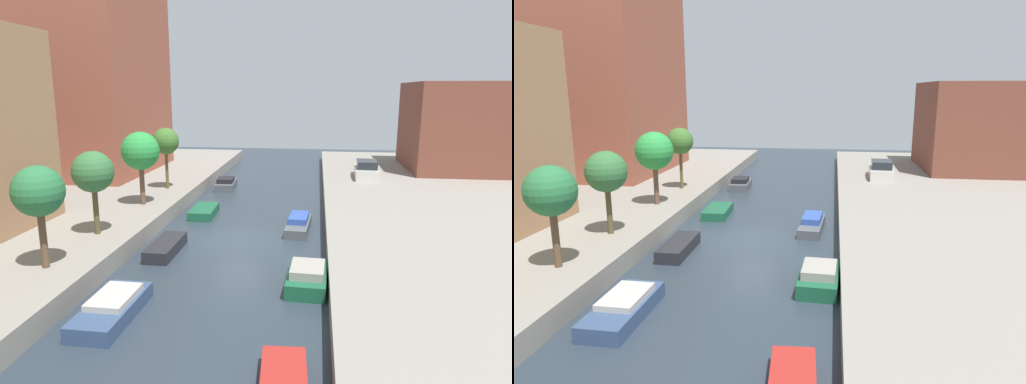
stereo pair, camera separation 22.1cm
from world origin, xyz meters
TOP-DOWN VIEW (x-y plane):
  - ground_plane at (0.00, 0.00)m, footprint 84.00×84.00m
  - quay_left at (-15.00, 0.00)m, footprint 20.00×64.00m
  - apartment_tower_far at (-16.00, 15.44)m, footprint 10.00×13.95m
  - low_block_right at (18.00, 20.79)m, footprint 10.00×10.95m
  - street_tree_1 at (-7.02, -7.68)m, footprint 2.14×2.14m
  - street_tree_2 at (-7.02, -3.00)m, footprint 2.15×2.15m
  - street_tree_3 at (-7.02, 3.42)m, footprint 2.49×2.49m
  - street_tree_4 at (-7.02, 8.45)m, footprint 2.02×2.02m
  - parked_car at (8.67, 15.03)m, footprint 2.07×4.54m
  - moored_boat_left_1 at (-3.14, -9.70)m, footprint 1.73×4.11m
  - moored_boat_left_2 at (-3.41, -2.71)m, footprint 1.30×3.64m
  - moored_boat_left_3 at (-3.20, 4.71)m, footprint 1.67×3.31m
  - moored_boat_left_4 at (-3.40, 13.35)m, footprint 1.73×3.41m
  - moored_boat_right_2 at (4.10, -5.92)m, footprint 1.83×3.44m
  - moored_boat_right_3 at (3.38, 2.26)m, footprint 1.56×4.10m

SIDE VIEW (x-z plane):
  - ground_plane at x=0.00m, z-range 0.00..0.00m
  - moored_boat_left_3 at x=-3.20m, z-range 0.00..0.57m
  - moored_boat_left_2 at x=-3.41m, z-range 0.00..0.63m
  - moored_boat_left_1 at x=-3.14m, z-range -0.05..0.80m
  - moored_boat_right_3 at x=3.38m, z-range -0.07..0.84m
  - moored_boat_left_4 at x=-3.40m, z-range -0.08..0.94m
  - moored_boat_right_2 at x=4.10m, z-range -0.08..0.96m
  - quay_left at x=-15.00m, z-range 0.00..1.00m
  - parked_car at x=8.67m, z-range 0.88..2.41m
  - street_tree_2 at x=-7.02m, z-range 2.09..6.49m
  - street_tree_1 at x=-7.02m, z-range 2.09..6.51m
  - street_tree_3 at x=-7.02m, z-range 2.13..6.94m
  - street_tree_4 at x=-7.02m, z-range 2.28..6.95m
  - low_block_right at x=18.00m, z-range 1.00..9.18m
  - apartment_tower_far at x=-16.00m, z-range 1.00..25.98m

